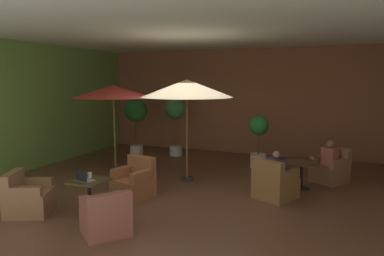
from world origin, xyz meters
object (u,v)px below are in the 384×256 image
object	(u,v)px
potted_tree_mid_right	(136,115)
potted_tree_left_corner	(176,115)
cafe_table_front_right	(302,168)
potted_tree_mid_left	(259,137)
armchair_front_right_north	(330,170)
open_laptop	(84,178)
cafe_table_front_left	(89,189)
armchair_front_left_north	(106,217)
armchair_front_left_south	(28,198)
iced_drink_cup	(90,175)
armchair_front_left_east	(134,183)
patio_umbrella_tall_red	(114,92)
patio_umbrella_center_beige	(187,89)
armchair_front_right_east	(274,184)
patron_blue_shirt	(276,167)
patron_by_window	(330,155)

from	to	relation	value
potted_tree_mid_right	potted_tree_left_corner	bearing A→B (deg)	14.45
cafe_table_front_right	potted_tree_mid_left	distance (m)	2.22
armchair_front_right_north	open_laptop	world-z (taller)	armchair_front_right_north
cafe_table_front_left	cafe_table_front_right	distance (m)	4.84
potted_tree_left_corner	armchair_front_left_north	bearing A→B (deg)	-75.87
armchair_front_left_north	armchair_front_left_south	world-z (taller)	armchair_front_left_south
armchair_front_left_north	armchair_front_right_north	distance (m)	5.84
potted_tree_left_corner	iced_drink_cup	bearing A→B (deg)	-83.85
armchair_front_left_east	cafe_table_front_right	size ratio (longest dim) A/B	1.24
armchair_front_right_north	armchair_front_left_south	bearing A→B (deg)	-139.93
potted_tree_mid_left	potted_tree_mid_right	size ratio (longest dim) A/B	0.80
patio_umbrella_tall_red	armchair_front_left_north	bearing A→B (deg)	-58.07
patio_umbrella_tall_red	cafe_table_front_right	bearing A→B (deg)	0.66
cafe_table_front_right	patio_umbrella_center_beige	bearing A→B (deg)	-172.89
armchair_front_right_east	open_laptop	world-z (taller)	armchair_front_right_east
armchair_front_left_north	cafe_table_front_right	bearing A→B (deg)	54.34
armchair_front_left_south	open_laptop	xyz separation A→B (m)	(1.02, 0.42, 0.38)
armchair_front_left_south	armchair_front_right_east	xyz separation A→B (m)	(4.27, 2.68, 0.02)
armchair_front_left_south	cafe_table_front_right	size ratio (longest dim) A/B	1.36
armchair_front_right_north	armchair_front_right_east	bearing A→B (deg)	-120.86
cafe_table_front_right	patio_umbrella_tall_red	distance (m)	5.44
cafe_table_front_left	patron_blue_shirt	world-z (taller)	patron_blue_shirt
armchair_front_left_north	patio_umbrella_center_beige	size ratio (longest dim) A/B	0.39
patio_umbrella_tall_red	armchair_front_right_north	bearing A→B (deg)	9.14
patio_umbrella_center_beige	patron_blue_shirt	size ratio (longest dim) A/B	4.31
armchair_front_right_east	iced_drink_cup	bearing A→B (deg)	-148.57
armchair_front_left_east	patio_umbrella_tall_red	bearing A→B (deg)	132.78
patio_umbrella_tall_red	patio_umbrella_center_beige	size ratio (longest dim) A/B	0.94
armchair_front_right_north	patron_blue_shirt	world-z (taller)	patron_blue_shirt
armchair_front_left_north	potted_tree_mid_right	world-z (taller)	potted_tree_mid_right
potted_tree_left_corner	patio_umbrella_center_beige	bearing A→B (deg)	-60.23
armchair_front_right_north	cafe_table_front_left	bearing A→B (deg)	-137.12
armchair_front_left_south	patron_by_window	distance (m)	6.99
potted_tree_left_corner	patron_by_window	distance (m)	5.24
armchair_front_left_south	potted_tree_mid_right	size ratio (longest dim) A/B	0.53
cafe_table_front_right	patron_by_window	xyz separation A→B (m)	(0.60, 0.84, 0.20)
potted_tree_mid_right	patron_by_window	size ratio (longest dim) A/B	2.99
armchair_front_right_north	potted_tree_left_corner	world-z (taller)	potted_tree_left_corner
potted_tree_mid_left	potted_tree_mid_right	distance (m)	4.36
patio_umbrella_center_beige	potted_tree_mid_right	xyz separation A→B (m)	(-2.91, 2.38, -0.98)
potted_tree_left_corner	patron_blue_shirt	bearing A→B (deg)	-40.28
patron_blue_shirt	iced_drink_cup	world-z (taller)	patron_blue_shirt
potted_tree_mid_right	armchair_front_left_south	bearing A→B (deg)	-80.46
armchair_front_left_east	patio_umbrella_center_beige	distance (m)	2.68
armchair_front_left_north	patio_umbrella_tall_red	xyz separation A→B (m)	(-2.38, 3.82, 1.94)
patio_umbrella_tall_red	potted_tree_mid_left	distance (m)	4.38
armchair_front_left_east	armchair_front_left_south	world-z (taller)	armchair_front_left_east
armchair_front_left_north	patron_blue_shirt	bearing A→B (deg)	51.71
armchair_front_right_north	patio_umbrella_tall_red	world-z (taller)	patio_umbrella_tall_red
armchair_front_right_north	potted_tree_left_corner	xyz separation A→B (m)	(-4.98, 1.51, 1.08)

